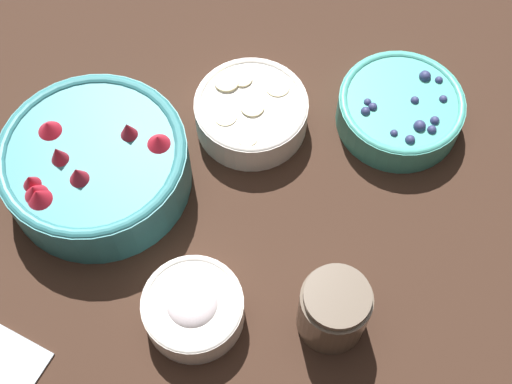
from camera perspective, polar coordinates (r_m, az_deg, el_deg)
ground_plane at (r=0.88m, az=-4.86°, el=-3.33°), size 4.00×4.00×0.00m
bowl_strawberries at (r=0.89m, az=-12.79°, el=2.25°), size 0.23×0.23×0.10m
bowl_blueberries at (r=0.95m, az=11.47°, el=6.54°), size 0.16×0.16×0.06m
bowl_bananas at (r=0.93m, az=-0.40°, el=6.47°), size 0.15×0.15×0.05m
bowl_cream at (r=0.81m, az=-5.05°, el=-9.21°), size 0.11×0.11×0.06m
jar_chocolate at (r=0.80m, az=6.22°, el=-9.37°), size 0.08×0.08×0.09m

